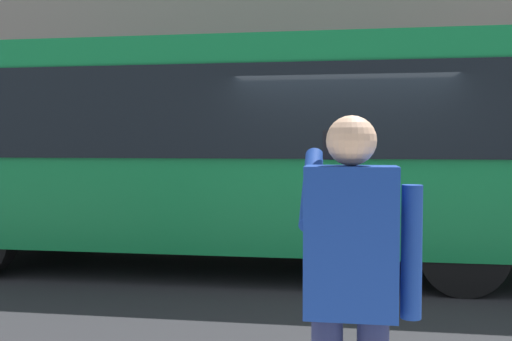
% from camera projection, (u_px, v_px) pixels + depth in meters
% --- Properties ---
extents(ground_plane, '(60.00, 60.00, 0.00)m').
position_uv_depth(ground_plane, '(343.00, 280.00, 7.37)').
color(ground_plane, '#232326').
extents(red_bus, '(9.05, 2.54, 3.08)m').
position_uv_depth(red_bus, '(221.00, 146.00, 8.06)').
color(red_bus, '#0F7238').
rests_on(red_bus, ground_plane).
extents(pedestrian_photographer, '(0.53, 0.52, 1.70)m').
position_uv_depth(pedestrian_photographer, '(351.00, 277.00, 2.57)').
color(pedestrian_photographer, '#1E2347').
rests_on(pedestrian_photographer, sidewalk_curb).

